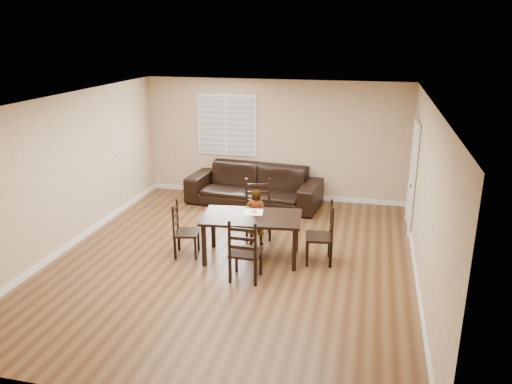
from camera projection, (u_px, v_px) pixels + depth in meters
ground at (233, 260)px, 8.48m from camera, size 7.00×7.00×0.00m
room at (236, 154)px, 8.07m from camera, size 6.04×7.04×2.72m
dining_table at (252, 221)px, 8.34m from camera, size 1.73×1.10×0.77m
chair_near at (258, 210)px, 9.40m from camera, size 0.59×0.57×1.09m
chair_far at (244, 255)px, 7.59m from camera, size 0.46×0.43×1.03m
chair_left at (180, 232)px, 8.55m from camera, size 0.48×0.50×0.95m
chair_right at (327, 236)px, 8.27m from camera, size 0.50×0.53×1.04m
child at (256, 217)px, 8.95m from camera, size 0.39×0.26×1.05m
napkin at (253, 212)px, 8.49m from camera, size 0.37×0.37×0.00m
donut at (254, 211)px, 8.48m from camera, size 0.10×0.10×0.04m
sofa at (254, 186)px, 11.09m from camera, size 3.03×1.44×0.86m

